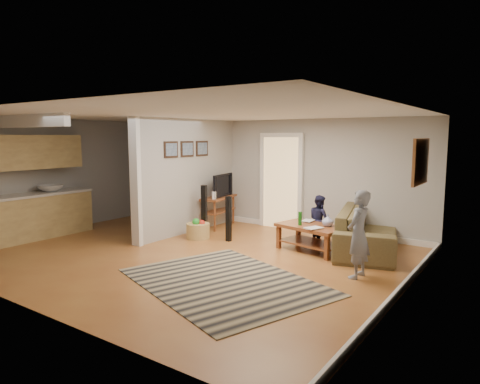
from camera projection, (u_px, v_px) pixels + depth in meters
name	position (u px, v px, depth m)	size (l,w,h in m)	color
ground	(187.00, 254.00, 7.77)	(7.50, 7.50, 0.00)	brown
room_shell	(160.00, 170.00, 8.53)	(7.54, 6.02, 2.52)	#A9A7A2
area_rug	(225.00, 282.00, 6.25)	(2.92, 2.13, 0.01)	black
sofa	(368.00, 249.00, 8.11)	(2.61, 1.02, 0.76)	#464123
coffee_table	(313.00, 231.00, 7.91)	(1.38, 0.98, 0.74)	#642E17
tv_console	(219.00, 199.00, 10.01)	(0.64, 1.21, 0.99)	#642E17
speaker_left	(229.00, 219.00, 8.66)	(0.09, 0.09, 0.92)	black
speaker_right	(204.00, 210.00, 9.26)	(0.11, 0.11, 1.08)	black
toy_basket	(198.00, 230.00, 8.92)	(0.49, 0.49, 0.44)	olive
child	(357.00, 277.00, 6.47)	(0.49, 0.32, 1.33)	slate
toddler	(319.00, 244.00, 8.48)	(0.48, 0.37, 0.98)	#1B1C3A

